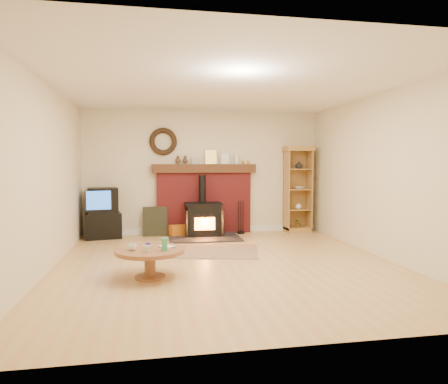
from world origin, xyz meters
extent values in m
plane|color=tan|center=(0.00, 0.00, 0.00)|extent=(5.50, 5.50, 0.00)
cube|color=beige|center=(0.00, 2.75, 1.30)|extent=(5.00, 0.02, 2.60)
cube|color=beige|center=(0.00, -2.75, 1.30)|extent=(5.00, 0.02, 2.60)
cube|color=beige|center=(-2.50, 0.00, 1.30)|extent=(0.02, 5.50, 2.60)
cube|color=beige|center=(2.50, 0.00, 1.30)|extent=(0.02, 5.50, 2.60)
cube|color=white|center=(0.00, 0.00, 2.60)|extent=(5.00, 5.50, 0.02)
cube|color=white|center=(0.00, 2.73, 0.06)|extent=(5.00, 0.04, 0.12)
torus|color=black|center=(-0.85, 2.69, 1.95)|extent=(0.57, 0.11, 0.57)
cube|color=maroon|center=(0.00, 2.67, 0.65)|extent=(2.00, 0.15, 1.30)
cube|color=#311C0F|center=(0.00, 2.64, 1.39)|extent=(2.20, 0.22, 0.18)
cube|color=#999999|center=(-0.20, 2.65, 1.55)|extent=(0.13, 0.05, 0.14)
cube|color=gold|center=(0.15, 2.67, 1.63)|extent=(0.24, 0.06, 0.30)
cube|color=white|center=(0.45, 2.67, 1.59)|extent=(0.18, 0.05, 0.22)
cylinder|color=white|center=(0.70, 2.65, 1.59)|extent=(0.08, 0.08, 0.22)
cylinder|color=gold|center=(0.90, 2.65, 1.51)|extent=(0.14, 0.14, 0.07)
cube|color=black|center=(-0.07, 2.10, 0.01)|extent=(1.40, 1.00, 0.03)
cube|color=black|center=(-0.07, 2.30, 0.34)|extent=(0.67, 0.48, 0.62)
cube|color=black|center=(-0.07, 2.30, 0.67)|extent=(0.74, 0.53, 0.04)
cylinder|color=black|center=(-0.07, 2.45, 0.97)|extent=(0.14, 0.14, 0.56)
cube|color=orange|center=(-0.07, 2.05, 0.30)|extent=(0.40, 0.02, 0.25)
cube|color=black|center=(-0.37, 2.11, 0.32)|extent=(0.16, 0.22, 0.50)
cube|color=black|center=(0.24, 2.11, 0.32)|extent=(0.16, 0.22, 0.50)
cube|color=brown|center=(-0.14, 0.89, 0.01)|extent=(1.86, 1.47, 0.01)
cube|color=black|center=(-2.06, 2.47, 0.25)|extent=(0.76, 0.59, 0.51)
cube|color=black|center=(-2.06, 2.47, 0.76)|extent=(0.64, 0.57, 0.51)
cube|color=blue|center=(-2.11, 2.23, 0.78)|extent=(0.45, 0.10, 0.36)
cube|color=olive|center=(2.04, 2.53, 0.05)|extent=(0.54, 0.39, 0.10)
cube|color=olive|center=(2.04, 2.72, 0.91)|extent=(0.54, 0.02, 1.71)
cube|color=olive|center=(1.78, 2.53, 0.91)|extent=(0.02, 0.39, 1.71)
cube|color=olive|center=(2.30, 2.53, 0.91)|extent=(0.02, 0.39, 1.71)
cube|color=olive|center=(2.04, 2.53, 1.81)|extent=(0.60, 0.43, 0.10)
cube|color=olive|center=(2.04, 2.53, 0.49)|extent=(0.50, 0.35, 0.02)
cube|color=olive|center=(2.04, 2.53, 0.93)|extent=(0.50, 0.35, 0.02)
cube|color=olive|center=(2.04, 2.53, 1.37)|extent=(0.50, 0.35, 0.02)
imported|color=white|center=(2.04, 2.48, 1.46)|extent=(0.16, 0.16, 0.17)
imported|color=white|center=(2.04, 2.48, 0.97)|extent=(0.21, 0.21, 0.05)
sphere|color=white|center=(2.04, 2.48, 0.56)|extent=(0.12, 0.12, 0.12)
imported|color=#3A9865|center=(2.04, 2.48, 0.20)|extent=(0.19, 0.16, 0.21)
cube|color=gold|center=(-0.55, 2.40, 0.12)|extent=(0.42, 0.33, 0.23)
cube|color=black|center=(-1.03, 2.55, 0.30)|extent=(0.50, 0.13, 0.60)
cylinder|color=black|center=(0.76, 2.50, 0.02)|extent=(0.16, 0.16, 0.04)
cylinder|color=black|center=(0.71, 2.50, 0.35)|extent=(0.02, 0.02, 0.70)
cylinder|color=black|center=(0.76, 2.50, 0.35)|extent=(0.02, 0.02, 0.70)
cylinder|color=black|center=(0.81, 2.50, 0.35)|extent=(0.02, 0.02, 0.70)
cylinder|color=brown|center=(-1.11, -0.56, 0.01)|extent=(0.40, 0.40, 0.03)
cylinder|color=brown|center=(-1.11, -0.56, 0.18)|extent=(0.14, 0.14, 0.31)
cylinder|color=brown|center=(-1.11, -0.56, 0.36)|extent=(0.90, 0.90, 0.05)
imported|color=white|center=(-1.33, -0.60, 0.43)|extent=(0.11, 0.11, 0.09)
imported|color=white|center=(-1.15, -0.74, 0.43)|extent=(0.09, 0.09, 0.08)
imported|color=#4C331E|center=(-0.95, -0.53, 0.39)|extent=(0.15, 0.20, 0.02)
cylinder|color=navy|center=(-1.14, -0.50, 0.42)|extent=(0.06, 0.06, 0.07)
cube|color=#3A9865|center=(-0.93, -0.69, 0.46)|extent=(0.07, 0.07, 0.16)
camera|label=1|loc=(-1.05, -5.74, 1.48)|focal=32.00mm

